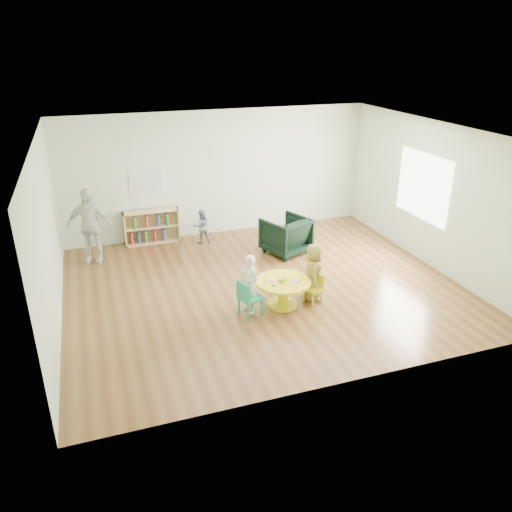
# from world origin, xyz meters

# --- Properties ---
(room) EXTENTS (7.10, 7.00, 2.80)m
(room) POSITION_xyz_m (0.01, 0.00, 1.89)
(room) COLOR brown
(room) RESTS_ON ground
(activity_table) EXTENTS (0.93, 0.93, 0.51)m
(activity_table) POSITION_xyz_m (0.09, -0.78, 0.32)
(activity_table) COLOR #D2C711
(activity_table) RESTS_ON ground
(kid_chair_left) EXTENTS (0.42, 0.42, 0.63)m
(kid_chair_left) POSITION_xyz_m (-0.58, -0.92, 0.34)
(kid_chair_left) COLOR #1B9564
(kid_chair_left) RESTS_ON ground
(kid_chair_right) EXTENTS (0.35, 0.35, 0.51)m
(kid_chair_right) POSITION_xyz_m (0.66, -0.82, 0.27)
(kid_chair_right) COLOR #D2C711
(kid_chair_right) RESTS_ON ground
(bookshelf) EXTENTS (1.20, 0.30, 0.75)m
(bookshelf) POSITION_xyz_m (-1.61, 2.86, 0.37)
(bookshelf) COLOR tan
(bookshelf) RESTS_ON ground
(alphabet_poster) EXTENTS (0.74, 0.01, 0.54)m
(alphabet_poster) POSITION_xyz_m (-1.60, 2.98, 1.35)
(alphabet_poster) COLOR white
(alphabet_poster) RESTS_ON ground
(armchair) EXTENTS (1.09, 1.11, 0.78)m
(armchair) POSITION_xyz_m (0.99, 1.33, 0.39)
(armchair) COLOR black
(armchair) RESTS_ON ground
(child_left) EXTENTS (0.37, 0.44, 1.01)m
(child_left) POSITION_xyz_m (-0.52, -0.80, 0.51)
(child_left) COLOR silver
(child_left) RESTS_ON ground
(child_right) EXTENTS (0.48, 0.58, 1.02)m
(child_right) POSITION_xyz_m (0.67, -0.72, 0.51)
(child_right) COLOR gold
(child_right) RESTS_ON ground
(toddler) EXTENTS (0.38, 0.30, 0.78)m
(toddler) POSITION_xyz_m (-0.56, 2.45, 0.39)
(toddler) COLOR #191A3E
(toddler) RESTS_ON ground
(adult_caretaker) EXTENTS (0.97, 0.63, 1.54)m
(adult_caretaker) POSITION_xyz_m (-2.89, 2.20, 0.77)
(adult_caretaker) COLOR silver
(adult_caretaker) RESTS_ON ground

